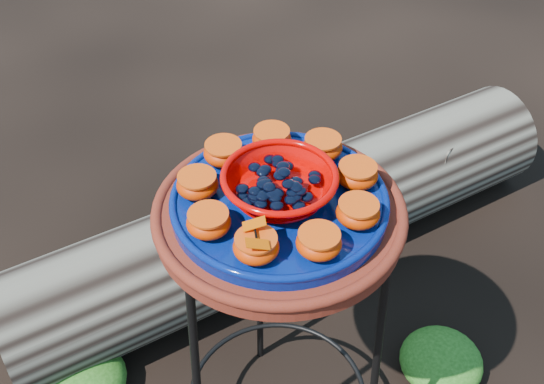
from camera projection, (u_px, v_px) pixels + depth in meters
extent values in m
cylinder|color=maroon|center=(279.00, 216.00, 1.18)|extent=(0.43, 0.43, 0.03)
cylinder|color=#000C43|center=(279.00, 203.00, 1.16)|extent=(0.37, 0.37, 0.02)
ellipsoid|color=#BE1B00|center=(256.00, 247.00, 1.04)|extent=(0.07, 0.07, 0.04)
ellipsoid|color=#BE1B00|center=(319.00, 243.00, 1.04)|extent=(0.07, 0.07, 0.04)
ellipsoid|color=#BE1B00|center=(358.00, 213.00, 1.09)|extent=(0.07, 0.07, 0.04)
ellipsoid|color=#BE1B00|center=(357.00, 175.00, 1.17)|extent=(0.07, 0.07, 0.04)
ellipsoid|color=#BE1B00|center=(323.00, 147.00, 1.22)|extent=(0.07, 0.07, 0.04)
ellipsoid|color=#BE1B00|center=(272.00, 139.00, 1.24)|extent=(0.07, 0.07, 0.04)
ellipsoid|color=#BE1B00|center=(224.00, 153.00, 1.21)|extent=(0.07, 0.07, 0.04)
ellipsoid|color=#BE1B00|center=(198.00, 185.00, 1.15)|extent=(0.07, 0.07, 0.04)
ellipsoid|color=#BE1B00|center=(209.00, 223.00, 1.08)|extent=(0.07, 0.07, 0.04)
ellipsoid|color=#1B4F11|center=(80.00, 379.00, 1.69)|extent=(0.23, 0.23, 0.11)
ellipsoid|color=#1B4F11|center=(441.00, 360.00, 1.74)|extent=(0.21, 0.21, 0.11)
ellipsoid|color=#1B4F11|center=(211.00, 221.00, 2.07)|extent=(0.36, 0.36, 0.18)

